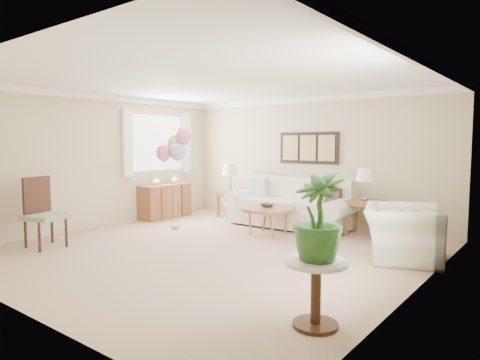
% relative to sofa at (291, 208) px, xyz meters
% --- Properties ---
extents(ground_plane, '(6.00, 6.00, 0.00)m').
position_rel_sofa_xyz_m(ground_plane, '(0.03, -2.33, -0.38)').
color(ground_plane, tan).
extents(room_shell, '(6.04, 6.04, 2.60)m').
position_rel_sofa_xyz_m(room_shell, '(-0.08, -2.24, 1.25)').
color(room_shell, '#C0B392').
rests_on(room_shell, ground).
extents(wall_art_triptych, '(1.35, 0.06, 0.65)m').
position_rel_sofa_xyz_m(wall_art_triptych, '(0.03, 0.63, 1.17)').
color(wall_art_triptych, black).
rests_on(wall_art_triptych, ground).
extents(sofa, '(2.61, 1.00, 0.96)m').
position_rel_sofa_xyz_m(sofa, '(0.00, 0.00, 0.00)').
color(sofa, white).
rests_on(sofa, ground).
extents(end_table_left, '(0.51, 0.46, 0.55)m').
position_rel_sofa_xyz_m(end_table_left, '(-1.65, 0.14, 0.08)').
color(end_table_left, brown).
rests_on(end_table_left, ground).
extents(end_table_right, '(0.58, 0.53, 0.64)m').
position_rel_sofa_xyz_m(end_table_right, '(1.47, 0.08, 0.16)').
color(end_table_right, brown).
rests_on(end_table_right, ground).
extents(lamp_left, '(0.37, 0.37, 0.64)m').
position_rel_sofa_xyz_m(lamp_left, '(-1.65, 0.14, 0.67)').
color(lamp_left, gray).
rests_on(lamp_left, end_table_left).
extents(lamp_right, '(0.32, 0.32, 0.57)m').
position_rel_sofa_xyz_m(lamp_right, '(1.47, 0.08, 0.70)').
color(lamp_right, gray).
rests_on(lamp_right, end_table_right).
extents(coffee_table, '(0.98, 0.98, 0.50)m').
position_rel_sofa_xyz_m(coffee_table, '(0.07, -0.90, 0.08)').
color(coffee_table, '#945D38').
rests_on(coffee_table, ground).
extents(decor_bowl, '(0.26, 0.26, 0.06)m').
position_rel_sofa_xyz_m(decor_bowl, '(0.04, -0.88, 0.15)').
color(decor_bowl, black).
rests_on(decor_bowl, coffee_table).
extents(armchair, '(1.34, 1.43, 0.76)m').
position_rel_sofa_xyz_m(armchair, '(2.49, -1.08, 0.00)').
color(armchair, white).
rests_on(armchair, ground).
extents(side_table, '(0.56, 0.56, 0.61)m').
position_rel_sofa_xyz_m(side_table, '(2.59, -3.86, 0.08)').
color(side_table, silver).
rests_on(side_table, ground).
extents(potted_plant, '(0.49, 0.49, 0.78)m').
position_rel_sofa_xyz_m(potted_plant, '(2.60, -3.85, 0.62)').
color(potted_plant, '#1E511A').
rests_on(potted_plant, side_table).
extents(accent_chair, '(0.67, 0.67, 1.12)m').
position_rel_sofa_xyz_m(accent_chair, '(-2.26, -3.85, 0.20)').
color(accent_chair, gray).
rests_on(accent_chair, ground).
extents(credenza, '(0.46, 1.20, 0.74)m').
position_rel_sofa_xyz_m(credenza, '(-2.73, -0.83, -0.01)').
color(credenza, brown).
rests_on(credenza, ground).
extents(vase_white, '(0.17, 0.17, 0.17)m').
position_rel_sofa_xyz_m(vase_white, '(-2.71, -1.08, 0.45)').
color(vase_white, silver).
rests_on(vase_white, credenza).
extents(vase_sage, '(0.23, 0.23, 0.18)m').
position_rel_sofa_xyz_m(vase_sage, '(-2.71, -0.54, 0.45)').
color(vase_sage, silver).
rests_on(vase_sage, credenza).
extents(balloon_cluster, '(0.58, 0.54, 1.95)m').
position_rel_sofa_xyz_m(balloon_cluster, '(-1.58, -1.61, 1.20)').
color(balloon_cluster, gray).
rests_on(balloon_cluster, ground).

